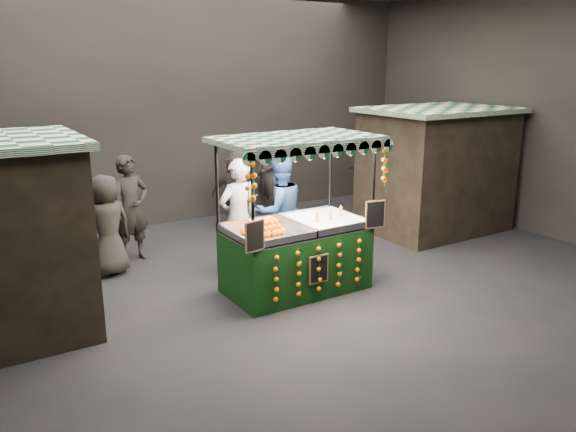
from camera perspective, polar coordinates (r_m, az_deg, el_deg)
ground at (r=8.96m, az=1.28°, el=-7.82°), size 12.00×12.00×0.00m
market_hall at (r=8.25m, az=1.43°, el=14.35°), size 12.10×10.10×5.05m
neighbour_stall_right at (r=12.45m, az=14.61°, el=4.57°), size 3.00×2.20×2.60m
juice_stall at (r=8.84m, az=0.97°, el=-2.89°), size 2.52×1.48×2.44m
vendor_grey at (r=9.44m, az=-5.00°, el=-0.21°), size 0.79×0.57×2.01m
vendor_blue at (r=9.93m, az=-0.90°, el=0.49°), size 0.97×0.77×1.96m
shopper_0 at (r=10.55m, az=-15.51°, el=0.73°), size 0.79×0.60×1.93m
shopper_1 at (r=12.32m, az=11.62°, el=3.02°), size 1.19×1.16×1.94m
shopper_2 at (r=12.04m, az=-5.52°, el=2.10°), size 0.96×0.86×1.57m
shopper_3 at (r=12.53m, az=-4.86°, el=2.84°), size 1.10×1.23×1.66m
shopper_4 at (r=9.95m, az=-17.73°, el=-0.92°), size 0.94×0.71×1.73m
shopper_5 at (r=13.79m, az=9.69°, el=4.28°), size 1.61×1.63×1.88m
shopper_6 at (r=13.26m, az=-2.01°, el=4.12°), size 0.58×0.77×1.91m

